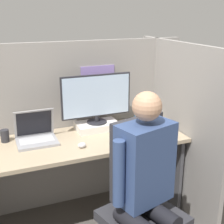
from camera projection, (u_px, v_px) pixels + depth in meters
cubicle_panel_back at (67, 126)px, 2.72m from camera, size 2.18×0.05×1.46m
cubicle_panel_right at (176, 128)px, 2.68m from camera, size 0.04×1.25×1.46m
desk at (78, 160)px, 2.47m from camera, size 1.68×0.62×0.74m
paper_box at (97, 126)px, 2.63m from camera, size 0.35×0.21×0.06m
monitor at (96, 97)px, 2.56m from camera, size 0.59×0.17×0.41m
laptop at (36, 136)px, 2.38m from camera, size 0.30×0.24×0.25m
mouse at (82, 145)px, 2.28m from camera, size 0.06×0.05×0.04m
stapler at (162, 126)px, 2.63m from camera, size 0.05×0.15×0.06m
carrot_toy at (137, 141)px, 2.35m from camera, size 0.04×0.15×0.04m
office_chair at (140, 196)px, 2.09m from camera, size 0.57×0.62×1.02m
person at (146, 181)px, 1.87m from camera, size 0.46×0.47×1.26m
coffee_mug at (139, 116)px, 2.80m from camera, size 0.08×0.08×0.10m
pen_cup at (5, 136)px, 2.38m from camera, size 0.06×0.06×0.10m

